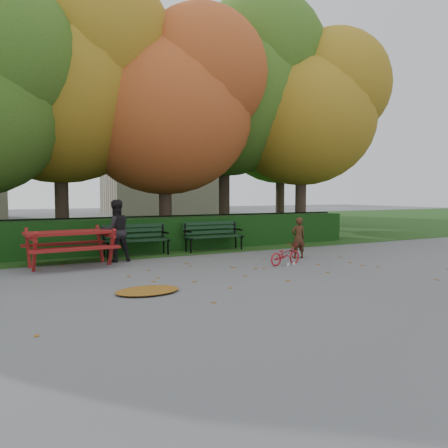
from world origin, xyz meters
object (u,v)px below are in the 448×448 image
tree_e (312,109)px  bench_right (213,234)px  adult (116,231)px  bicycle (285,255)px  tree_g (289,120)px  child (298,238)px  tree_d (236,86)px  bench_left (136,237)px  tree_c (176,103)px  picnic_table (70,239)px  tree_b (71,79)px

tree_e → bench_right: bearing=-159.1°
adult → bicycle: adult is taller
tree_g → bicycle: (-6.86, -9.29, -5.12)m
tree_g → bench_right: tree_g is taller
child → adult: adult is taller
tree_d → tree_g: tree_d is taller
tree_g → bench_left: size_ratio=4.75×
tree_d → tree_e: 3.15m
bench_right → bicycle: bench_right is taller
bench_left → adult: 1.13m
tree_c → picnic_table: size_ratio=3.84×
tree_d → picnic_table: size_ratio=4.60×
tree_e → child: bearing=-131.9°
bench_left → bench_right: bearing=0.0°
tree_d → tree_c: bearing=-157.4°
picnic_table → child: 5.82m
picnic_table → bicycle: picnic_table is taller
bench_right → tree_e: bearing=20.9°
tree_c → tree_e: (5.69, -0.19, 0.26)m
tree_d → tree_e: bearing=-28.9°
tree_d → bicycle: tree_d is taller
tree_e → tree_g: bearing=65.6°
bench_left → child: size_ratio=1.63×
tree_e → adult: size_ratio=5.15×
tree_c → adult: tree_c is taller
bench_right → tree_c: bearing=96.7°
picnic_table → adult: adult is taller
tree_e → adult: tree_e is taller
bench_left → bench_right: (2.40, 0.00, 0.00)m
bench_left → tree_b: bearing=110.6°
bench_right → picnic_table: bearing=-166.8°
tree_c → child: tree_c is taller
bicycle → tree_d: bearing=-29.5°
bench_left → bicycle: bearing=-49.3°
bicycle → tree_e: bearing=-53.5°
tree_g → adult: bearing=-146.6°
tree_c → tree_g: size_ratio=0.94×
child → adult: 4.80m
tree_c → bench_right: size_ratio=4.44×
tree_c → picnic_table: bearing=-141.0°
bench_right → adult: (-3.15, -0.80, 0.27)m
tree_d → tree_g: 5.16m
bench_right → child: child is taller
picnic_table → tree_g: bearing=27.5°
tree_d → tree_e: (2.64, -1.46, -0.90)m
tree_c → bench_right: (0.27, -2.26, -4.30)m
tree_b → adult: bearing=-84.2°
tree_c → tree_d: 3.50m
tree_d → adult: tree_d is taller
tree_c → child: 6.59m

